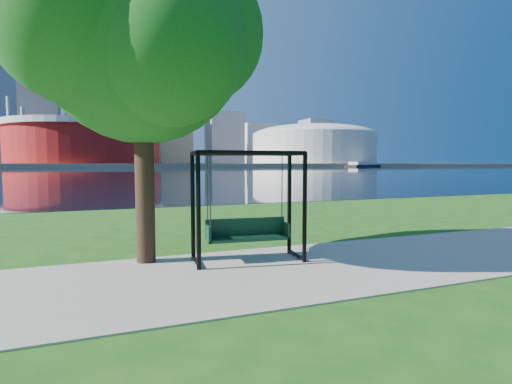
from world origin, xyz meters
TOP-DOWN VIEW (x-y plane):
  - ground at (0.00, 0.00)m, footprint 900.00×900.00m
  - path at (0.00, -0.50)m, footprint 120.00×4.00m
  - river at (0.00, 102.00)m, footprint 900.00×180.00m
  - far_bank at (0.00, 306.00)m, footprint 900.00×228.00m
  - stadium at (-10.00, 235.00)m, footprint 83.00×83.00m
  - arena at (135.00, 235.00)m, footprint 84.00×84.00m
  - skyline at (-4.27, 319.39)m, footprint 392.00×66.00m
  - swing at (-0.10, 0.46)m, footprint 2.46×1.25m
  - park_tree at (-2.25, 1.20)m, footprint 5.72×5.16m
  - barge at (139.36, 185.13)m, footprint 28.89×18.49m

SIDE VIEW (x-z plane):
  - ground at x=0.00m, z-range 0.00..0.00m
  - river at x=0.00m, z-range 0.00..0.02m
  - path at x=0.00m, z-range 0.00..0.03m
  - far_bank at x=0.00m, z-range 0.00..2.00m
  - swing at x=-0.10m, z-range -0.04..2.39m
  - barge at x=139.36m, z-range -0.13..2.70m
  - park_tree at x=-2.25m, z-range 1.38..8.48m
  - stadium at x=-10.00m, z-range -1.77..30.23m
  - arena at x=135.00m, z-range 2.59..29.15m
  - skyline at x=-4.27m, z-range -12.36..84.14m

